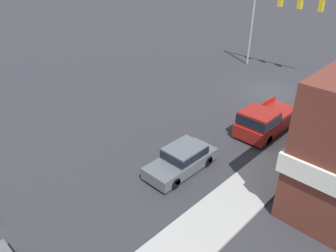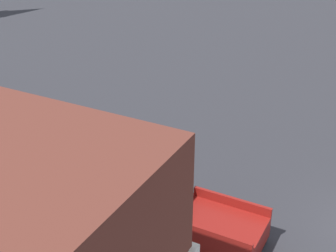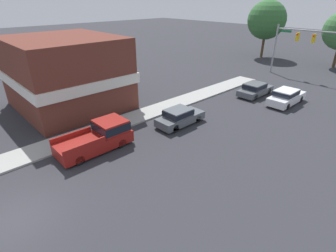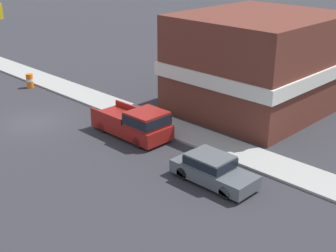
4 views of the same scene
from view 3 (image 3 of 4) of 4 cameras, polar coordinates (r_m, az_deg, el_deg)
The scene contains 8 objects.
ground_plane at distance 15.45m, azimuth -30.34°, elevation -17.26°, with size 200.00×200.00×0.00m, color #2D2D33.
far_signal_assembly at distance 39.74m, azimuth 25.55°, elevation 16.53°, with size 7.31×0.49×6.51m.
car_lead at distance 22.04m, azimuth 2.52°, elevation 2.10°, with size 1.79×4.36×1.43m.
car_second_ahead at distance 30.48m, azimuth 18.43°, elevation 7.67°, with size 1.91×4.58×1.40m.
car_oncoming at distance 29.04m, azimuth 24.34°, elevation 5.89°, with size 1.89×4.89×1.52m.
pickup_truck_parked at distance 19.13m, azimuth -14.53°, elevation -2.16°, with size 2.15×5.23×1.87m.
corner_brick_building at distance 27.08m, azimuth -21.19°, elevation 10.63°, with size 10.50×9.31×6.59m.
backdrop_tree_left_far at distance 51.18m, azimuth 20.70°, elevation 20.78°, with size 6.41×6.41×9.48m.
Camera 3 is at (11.96, -0.95, 9.74)m, focal length 28.00 mm.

